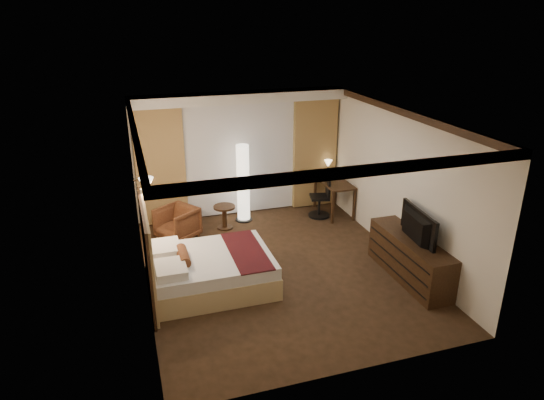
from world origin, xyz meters
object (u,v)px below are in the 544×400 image
object	(u,v)px
bed	(212,271)
armchair	(177,222)
desk	(334,198)
television	(413,221)
office_chair	(320,196)
dresser	(410,258)
side_table	(225,217)
floor_lamp	(243,183)

from	to	relation	value
bed	armchair	world-z (taller)	armchair
desk	television	size ratio (longest dim) A/B	0.97
office_chair	dresser	size ratio (longest dim) A/B	0.51
armchair	office_chair	size ratio (longest dim) A/B	0.73
bed	office_chair	size ratio (longest dim) A/B	1.99
bed	dresser	distance (m)	3.30
side_table	floor_lamp	distance (m)	0.82
armchair	dresser	bearing A→B (deg)	17.56
armchair	desk	xyz separation A→B (m)	(3.48, 0.22, 0.02)
side_table	floor_lamp	xyz separation A→B (m)	(0.48, 0.28, 0.60)
bed	television	bearing A→B (deg)	-12.81
office_chair	dresser	distance (m)	2.94
armchair	office_chair	bearing A→B (deg)	58.51
armchair	desk	bearing A→B (deg)	58.99
armchair	side_table	xyz separation A→B (m)	(1.00, 0.18, -0.11)
armchair	desk	size ratio (longest dim) A/B	0.66
bed	floor_lamp	world-z (taller)	floor_lamp
bed	desk	distance (m)	3.88
desk	floor_lamp	bearing A→B (deg)	173.15
bed	television	xyz separation A→B (m)	(3.19, -0.73, 0.77)
armchair	dresser	world-z (taller)	dresser
bed	television	world-z (taller)	television
armchair	floor_lamp	xyz separation A→B (m)	(1.48, 0.46, 0.49)
desk	office_chair	size ratio (longest dim) A/B	1.11
desk	side_table	bearing A→B (deg)	-179.02
dresser	armchair	bearing A→B (deg)	142.26
side_table	office_chair	xyz separation A→B (m)	(2.12, -0.01, 0.24)
desk	office_chair	distance (m)	0.39
dresser	television	bearing A→B (deg)	180.00
bed	side_table	distance (m)	2.29
office_chair	television	xyz separation A→B (m)	(0.39, -2.91, 0.57)
dresser	desk	bearing A→B (deg)	90.97
desk	dresser	distance (m)	2.96
bed	floor_lamp	distance (m)	2.79
dresser	television	world-z (taller)	television
floor_lamp	office_chair	xyz separation A→B (m)	(1.63, -0.29, -0.36)
side_table	desk	bearing A→B (deg)	0.98
office_chair	armchair	bearing A→B (deg)	-163.49
desk	office_chair	world-z (taller)	office_chair
bed	desk	bearing A→B (deg)	35.13
side_table	desk	xyz separation A→B (m)	(2.49, 0.04, 0.13)
office_chair	dresser	xyz separation A→B (m)	(0.42, -2.91, -0.12)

